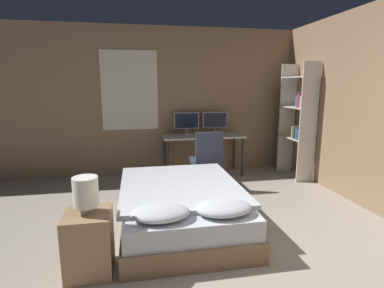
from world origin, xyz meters
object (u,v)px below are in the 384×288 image
Objects in this scene: bed at (181,206)px; keyboard at (205,136)px; monitor_left at (187,122)px; monitor_right at (215,121)px; bookshelf at (299,117)px; bedside_lamp at (86,192)px; computer_mouse at (221,135)px; desk at (203,140)px; nightstand at (89,243)px; office_chair at (207,165)px.

keyboard is (0.71, 1.80, 0.51)m from bed.
monitor_left is 0.52m from keyboard.
bookshelf is at bearing -24.85° from monitor_right.
bedside_lamp is 0.68× the size of monitor_right.
bedside_lamp is 4.62× the size of computer_mouse.
monitor_right reaches higher than desk.
computer_mouse is at bearing 52.86° from nightstand.
bookshelf is (1.37, -0.64, 0.11)m from monitor_right.
nightstand is at bearing -122.91° from keyboard.
nightstand is at bearing -123.25° from monitor_right.
bedside_lamp is 0.68× the size of monitor_left.
bed is 27.96× the size of computer_mouse.
nightstand is 0.38× the size of desk.
desk reaches higher than bed.
bedside_lamp is 3.51m from monitor_right.
computer_mouse is 0.74m from office_chair.
office_chair is 1.90m from bookshelf.
office_chair is (1.55, 2.04, -0.37)m from bedside_lamp.
keyboard is at bearing -90.00° from desk.
monitor_right reaches higher than computer_mouse.
office_chair is (0.18, -0.89, -0.60)m from monitor_left.
monitor_right reaches higher than bed.
monitor_right is at bearing 65.83° from bed.
desk is at bearing 58.96° from bedside_lamp.
computer_mouse is at bearing 61.27° from bed.
monitor_right is 1.52m from bookshelf.
computer_mouse is (1.93, 2.54, 0.01)m from bedside_lamp.
keyboard is at bearing -125.45° from monitor_right.
nightstand is at bearing -121.04° from desk.
monitor_left is at bearing 101.62° from office_chair.
computer_mouse is (1.93, 2.54, 0.49)m from nightstand.
office_chair is (-0.37, -0.89, -0.60)m from monitor_right.
bedside_lamp is 0.22× the size of desk.
desk is 21.08× the size of computer_mouse.
monitor_left reaches higher than bed.
keyboard is (1.64, 2.54, 0.00)m from bedside_lamp.
bedside_lamp reaches higher than bed.
monitor_right is at bearing 56.75° from nightstand.
bookshelf is (1.65, -0.44, 0.44)m from desk.
computer_mouse is (0.55, -0.38, -0.22)m from monitor_left.
bed is at bearing -118.73° from computer_mouse.
computer_mouse is at bearing -88.99° from monitor_right.
desk is 0.47m from monitor_left.
bookshelf reaches higher than monitor_left.
office_chair reaches higher than computer_mouse.
monitor_right is 1.25× the size of keyboard.
monitor_right is 0.23× the size of bookshelf.
office_chair reaches higher than nightstand.
monitor_right is (1.92, 2.93, 0.23)m from bedside_lamp.
keyboard is at bearing 171.33° from bookshelf.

